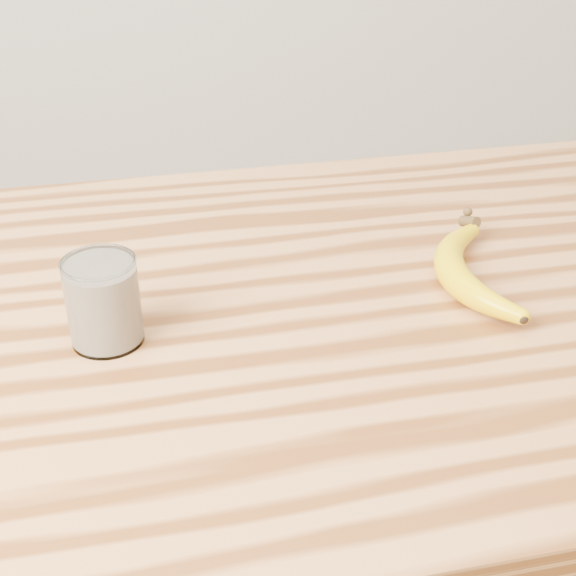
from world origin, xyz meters
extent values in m
cube|color=#B87742|center=(0.00, 0.00, 0.88)|extent=(1.20, 0.80, 0.04)
cylinder|color=brown|center=(0.54, 0.34, 0.43)|extent=(0.06, 0.06, 0.86)
cylinder|color=white|center=(-0.27, -0.04, 0.95)|extent=(0.08, 0.08, 0.10)
torus|color=white|center=(-0.27, -0.04, 1.00)|extent=(0.08, 0.08, 0.00)
cylinder|color=beige|center=(-0.27, -0.04, 0.94)|extent=(0.07, 0.07, 0.08)
camera|label=1|loc=(-0.23, -0.77, 1.39)|focal=50.00mm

